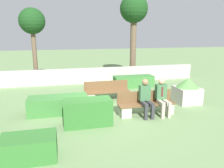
# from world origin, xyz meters

# --- Properties ---
(ground_plane) EXTENTS (60.00, 60.00, 0.00)m
(ground_plane) POSITION_xyz_m (0.00, 0.00, 0.00)
(ground_plane) COLOR #6B8956
(perimeter_wall) EXTENTS (13.10, 0.30, 0.87)m
(perimeter_wall) POSITION_xyz_m (0.00, 4.72, 0.43)
(perimeter_wall) COLOR #B7B2A8
(perimeter_wall) RESTS_ON ground_plane
(bench_front) EXTENTS (2.07, 0.48, 0.82)m
(bench_front) POSITION_xyz_m (1.40, -0.69, 0.32)
(bench_front) COLOR brown
(bench_front) RESTS_ON ground_plane
(bench_left_side) EXTENTS (1.95, 0.48, 0.82)m
(bench_left_side) POSITION_xyz_m (0.38, 1.25, 0.32)
(bench_left_side) COLOR brown
(bench_left_side) RESTS_ON ground_plane
(person_seated_man) EXTENTS (0.38, 0.63, 1.31)m
(person_seated_man) POSITION_xyz_m (1.93, -0.83, 0.72)
(person_seated_man) COLOR #B2A893
(person_seated_man) RESTS_ON ground_plane
(person_seated_woman) EXTENTS (0.38, 0.63, 1.31)m
(person_seated_woman) POSITION_xyz_m (1.31, -0.83, 0.72)
(person_seated_woman) COLOR #333338
(person_seated_woman) RESTS_ON ground_plane
(hedge_block_near_left) EXTENTS (2.13, 0.85, 0.61)m
(hedge_block_near_left) POSITION_xyz_m (-1.68, 0.20, 0.31)
(hedge_block_near_left) COLOR #3D7A38
(hedge_block_near_left) RESTS_ON ground_plane
(hedge_block_near_right) EXTENTS (1.51, 0.70, 0.84)m
(hedge_block_near_right) POSITION_xyz_m (-0.76, -1.11, 0.42)
(hedge_block_near_right) COLOR #33702D
(hedge_block_near_right) RESTS_ON ground_plane
(hedge_block_mid_left) EXTENTS (2.12, 0.77, 0.59)m
(hedge_block_mid_left) POSITION_xyz_m (2.28, 3.27, 0.30)
(hedge_block_mid_left) COLOR #3D7A38
(hedge_block_mid_left) RESTS_ON ground_plane
(hedge_block_mid_right) EXTENTS (1.27, 0.75, 0.57)m
(hedge_block_mid_right) POSITION_xyz_m (-2.35, -2.74, 0.28)
(hedge_block_mid_right) COLOR #33702D
(hedge_block_mid_right) RESTS_ON ground_plane
(planter_corner_left) EXTENTS (0.94, 0.94, 1.04)m
(planter_corner_left) POSITION_xyz_m (3.54, 0.14, 0.52)
(planter_corner_left) COLOR #B7B2A8
(planter_corner_left) RESTS_ON ground_plane
(tree_leftmost) EXTENTS (1.45, 1.45, 4.22)m
(tree_leftmost) POSITION_xyz_m (-2.93, 5.71, 3.37)
(tree_leftmost) COLOR brown
(tree_leftmost) RESTS_ON ground_plane
(tree_center_left) EXTENTS (1.76, 1.76, 5.19)m
(tree_center_left) POSITION_xyz_m (3.14, 5.97, 4.08)
(tree_center_left) COLOR brown
(tree_center_left) RESTS_ON ground_plane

